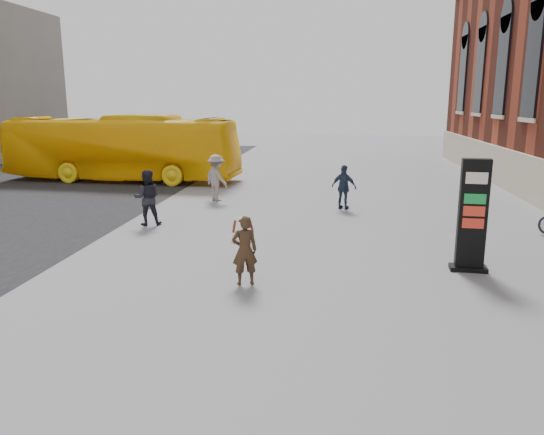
# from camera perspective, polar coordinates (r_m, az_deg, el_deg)

# --- Properties ---
(ground) EXTENTS (100.00, 100.00, 0.00)m
(ground) POSITION_cam_1_polar(r_m,az_deg,el_deg) (11.68, -2.31, -7.28)
(ground) COLOR #9E9EA3
(info_pylon) EXTENTS (0.88, 0.49, 2.66)m
(info_pylon) POSITION_cam_1_polar(r_m,az_deg,el_deg) (13.16, 20.76, 0.17)
(info_pylon) COLOR black
(info_pylon) RESTS_ON ground
(woman) EXTENTS (0.71, 0.67, 1.54)m
(woman) POSITION_cam_1_polar(r_m,az_deg,el_deg) (11.52, -2.97, -3.45)
(woman) COLOR #402B18
(woman) RESTS_ON ground
(bus) EXTENTS (11.74, 3.47, 3.23)m
(bus) POSITION_cam_1_polar(r_m,az_deg,el_deg) (27.37, -15.86, 7.19)
(bus) COLOR yellow
(bus) RESTS_ON road
(pedestrian_a) EXTENTS (1.02, 0.89, 1.78)m
(pedestrian_a) POSITION_cam_1_polar(r_m,az_deg,el_deg) (17.45, -13.28, 2.10)
(pedestrian_a) COLOR #212129
(pedestrian_a) RESTS_ON ground
(pedestrian_b) EXTENTS (1.35, 1.29, 1.84)m
(pedestrian_b) POSITION_cam_1_polar(r_m,az_deg,el_deg) (21.21, -6.00, 4.26)
(pedestrian_b) COLOR gray
(pedestrian_b) RESTS_ON ground
(pedestrian_c) EXTENTS (1.04, 0.74, 1.63)m
(pedestrian_c) POSITION_cam_1_polar(r_m,az_deg,el_deg) (19.65, 7.75, 3.25)
(pedestrian_c) COLOR #253147
(pedestrian_c) RESTS_ON ground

